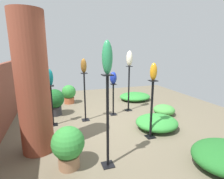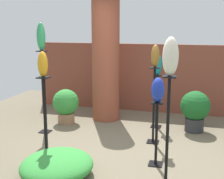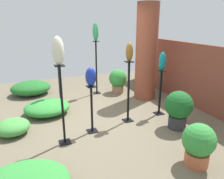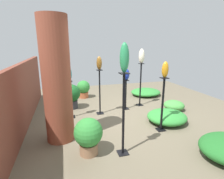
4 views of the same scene
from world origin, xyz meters
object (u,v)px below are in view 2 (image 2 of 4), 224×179
at_px(pedestal_jade, 44,95).
at_px(art_vase_bronze, 155,56).
at_px(pedestal_teal, 157,104).
at_px(pedestal_cobalt, 156,137).
at_px(art_vase_ivory, 170,57).
at_px(potted_plant_mid_left, 66,104).
at_px(art_vase_jade, 41,37).
at_px(potted_plant_front_left, 195,109).
at_px(brick_pillar, 106,60).
at_px(art_vase_cobalt, 158,90).
at_px(pedestal_amber, 46,124).
at_px(pedestal_bronze, 154,109).
at_px(art_vase_amber, 43,64).
at_px(art_vase_teal, 158,65).
at_px(pedestal_ivory, 167,137).

height_order(pedestal_jade, art_vase_bronze, art_vase_bronze).
xyz_separation_m(pedestal_jade, art_vase_bronze, (2.06, 0.01, 0.79)).
distance_m(pedestal_teal, pedestal_cobalt, 1.73).
xyz_separation_m(art_vase_ivory, potted_plant_mid_left, (-2.25, 2.06, -1.25)).
bearing_deg(art_vase_jade, potted_plant_front_left, 16.08).
height_order(brick_pillar, art_vase_bronze, brick_pillar).
bearing_deg(art_vase_jade, brick_pillar, 52.23).
distance_m(art_vase_cobalt, potted_plant_mid_left, 2.63).
bearing_deg(pedestal_cobalt, pedestal_amber, -168.13).
relative_size(pedestal_jade, pedestal_bronze, 1.17).
distance_m(art_vase_jade, art_vase_amber, 1.39).
bearing_deg(art_vase_teal, pedestal_bronze, -86.31).
bearing_deg(potted_plant_mid_left, pedestal_jade, -104.87).
relative_size(pedestal_teal, art_vase_teal, 2.57).
bearing_deg(pedestal_bronze, pedestal_cobalt, -79.53).
distance_m(art_vase_teal, potted_plant_mid_left, 2.04).
relative_size(art_vase_bronze, potted_plant_mid_left, 0.53).
bearing_deg(art_vase_jade, pedestal_jade, -26.57).
bearing_deg(brick_pillar, art_vase_teal, -13.69).
bearing_deg(art_vase_ivory, art_vase_teal, 100.30).
height_order(pedestal_amber, art_vase_bronze, art_vase_bronze).
bearing_deg(pedestal_jade, pedestal_amber, -61.83).
height_order(brick_pillar, pedestal_teal, brick_pillar).
bearing_deg(potted_plant_front_left, pedestal_bronze, -131.22).
xyz_separation_m(pedestal_cobalt, art_vase_ivory, (0.20, -0.59, 1.22)).
distance_m(pedestal_bronze, pedestal_ivory, 1.50).
relative_size(pedestal_amber, potted_plant_front_left, 1.64).
distance_m(art_vase_ivory, potted_plant_mid_left, 3.30).
bearing_deg(art_vase_bronze, art_vase_jade, -179.71).
bearing_deg(pedestal_cobalt, pedestal_ivory, -70.89).
height_order(pedestal_teal, pedestal_amber, pedestal_amber).
bearing_deg(art_vase_teal, art_vase_amber, -123.72).
distance_m(pedestal_teal, art_vase_teal, 0.78).
xyz_separation_m(pedestal_bronze, art_vase_ivory, (0.36, -1.45, 1.04)).
bearing_deg(pedestal_jade, potted_plant_front_left, 16.08).
bearing_deg(pedestal_ivory, art_vase_cobalt, 109.11).
distance_m(pedestal_bronze, potted_plant_front_left, 1.05).
relative_size(pedestal_teal, pedestal_amber, 0.81).
xyz_separation_m(pedestal_jade, pedestal_bronze, (2.06, 0.01, -0.11)).
distance_m(art_vase_ivory, potted_plant_front_left, 2.56).
height_order(pedestal_teal, pedestal_ivory, pedestal_ivory).
bearing_deg(art_vase_teal, pedestal_teal, -90.00).
xyz_separation_m(pedestal_cobalt, art_vase_bronze, (-0.16, 0.87, 1.08)).
bearing_deg(art_vase_jade, pedestal_amber, -61.83).
bearing_deg(art_vase_bronze, pedestal_bronze, 0.00).
relative_size(pedestal_ivory, art_vase_teal, 3.48).
bearing_deg(art_vase_cobalt, pedestal_jade, 158.87).
relative_size(art_vase_teal, art_vase_cobalt, 1.15).
distance_m(art_vase_teal, art_vase_cobalt, 1.73).
distance_m(art_vase_cobalt, art_vase_ivory, 0.82).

